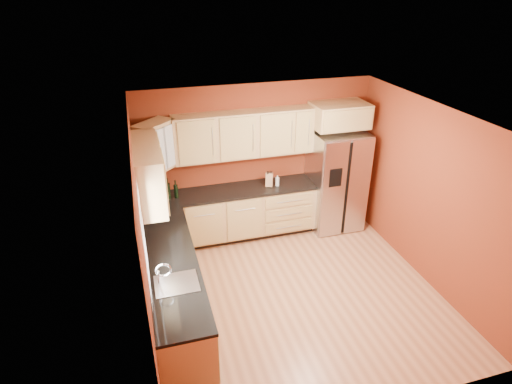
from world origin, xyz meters
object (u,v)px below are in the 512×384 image
at_px(canister_left, 150,196).
at_px(wine_bottle_a, 168,188).
at_px(soap_dispenser, 277,181).
at_px(refrigerator, 336,180).
at_px(knife_block, 269,180).

height_order(canister_left, wine_bottle_a, wine_bottle_a).
bearing_deg(soap_dispenser, wine_bottle_a, 178.70).
bearing_deg(soap_dispenser, refrigerator, -1.19).
bearing_deg(canister_left, knife_block, 0.39).
relative_size(canister_left, wine_bottle_a, 0.56).
height_order(canister_left, knife_block, knife_block).
distance_m(wine_bottle_a, knife_block, 1.69).
relative_size(refrigerator, wine_bottle_a, 4.98).
relative_size(canister_left, knife_block, 0.86).
xyz_separation_m(refrigerator, canister_left, (-3.20, 0.04, 0.13)).
bearing_deg(wine_bottle_a, refrigerator, -1.26).
xyz_separation_m(refrigerator, wine_bottle_a, (-2.91, 0.06, 0.21)).
bearing_deg(refrigerator, wine_bottle_a, 178.74).
distance_m(refrigerator, knife_block, 1.23).
bearing_deg(knife_block, wine_bottle_a, -157.16).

